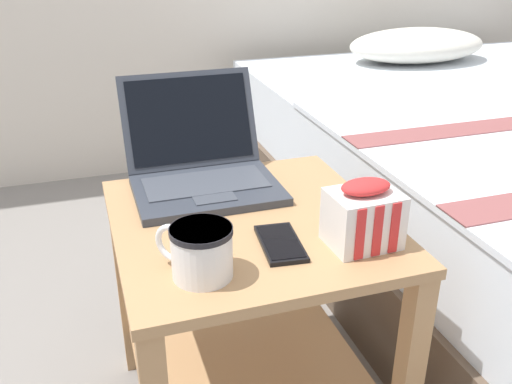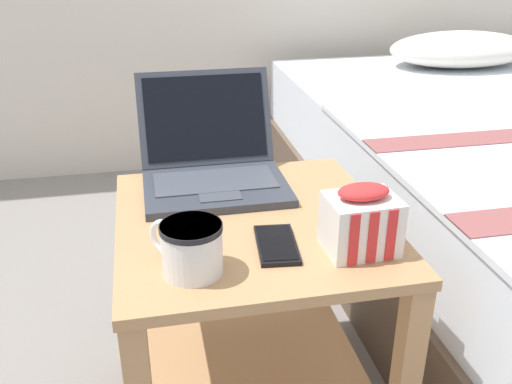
% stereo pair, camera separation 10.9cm
% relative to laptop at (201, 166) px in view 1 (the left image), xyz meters
% --- Properties ---
extents(bedside_table, '(0.55, 0.57, 0.53)m').
position_rel_laptop_xyz_m(bedside_table, '(0.05, -0.20, -0.24)').
color(bedside_table, tan).
rests_on(bedside_table, ground_plane).
extents(laptop, '(0.32, 0.33, 0.23)m').
position_rel_laptop_xyz_m(laptop, '(0.00, 0.00, 0.00)').
color(laptop, '#333842').
rests_on(laptop, bedside_table).
extents(mug_front_left, '(0.12, 0.12, 0.09)m').
position_rel_laptop_xyz_m(mug_front_left, '(-0.09, -0.37, 0.00)').
color(mug_front_left, white).
rests_on(mug_front_left, bedside_table).
extents(snack_bag, '(0.13, 0.11, 0.13)m').
position_rel_laptop_xyz_m(snack_bag, '(0.22, -0.36, 0.01)').
color(snack_bag, white).
rests_on(snack_bag, bedside_table).
extents(cell_phone, '(0.09, 0.15, 0.01)m').
position_rel_laptop_xyz_m(cell_phone, '(0.08, -0.32, -0.04)').
color(cell_phone, black).
rests_on(cell_phone, bedside_table).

